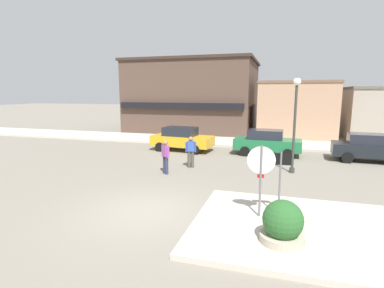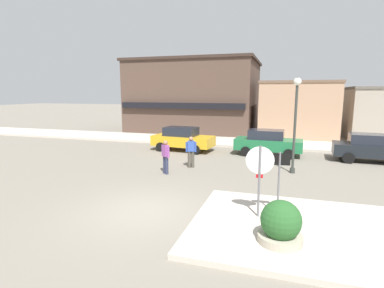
# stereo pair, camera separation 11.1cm
# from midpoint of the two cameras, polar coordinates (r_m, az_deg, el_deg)

# --- Properties ---
(ground_plane) EXTENTS (160.00, 160.00, 0.00)m
(ground_plane) POSITION_cam_midpoint_polar(r_m,az_deg,el_deg) (10.08, -8.85, -12.57)
(ground_plane) COLOR gray
(sidewalk_corner) EXTENTS (6.40, 4.80, 0.15)m
(sidewalk_corner) POSITION_cam_midpoint_polar(r_m,az_deg,el_deg) (9.15, 21.59, -15.06)
(sidewalk_corner) COLOR beige
(sidewalk_corner) RESTS_ON ground
(kerb_far) EXTENTS (80.00, 4.00, 0.15)m
(kerb_far) POSITION_cam_midpoint_polar(r_m,az_deg,el_deg) (23.24, 6.55, 0.45)
(kerb_far) COLOR beige
(kerb_far) RESTS_ON ground
(stop_sign) EXTENTS (0.82, 0.10, 2.30)m
(stop_sign) POSITION_cam_midpoint_polar(r_m,az_deg,el_deg) (9.03, 13.09, -5.23)
(stop_sign) COLOR slate
(stop_sign) RESTS_ON ground
(one_way_sign) EXTENTS (0.60, 0.08, 2.10)m
(one_way_sign) POSITION_cam_midpoint_polar(r_m,az_deg,el_deg) (9.28, 16.56, -6.16)
(one_way_sign) COLOR slate
(one_way_sign) RESTS_ON ground
(planter) EXTENTS (1.10, 1.10, 1.23)m
(planter) POSITION_cam_midpoint_polar(r_m,az_deg,el_deg) (7.96, 16.92, -14.80)
(planter) COLOR #ADA38E
(planter) RESTS_ON ground
(lamp_post) EXTENTS (0.36, 0.36, 4.54)m
(lamp_post) POSITION_cam_midpoint_polar(r_m,az_deg,el_deg) (14.81, 19.36, 5.91)
(lamp_post) COLOR #333833
(lamp_post) RESTS_ON ground
(parked_car_nearest) EXTENTS (4.16, 2.19, 1.56)m
(parked_car_nearest) POSITION_cam_midpoint_polar(r_m,az_deg,el_deg) (19.82, -1.65, 1.05)
(parked_car_nearest) COLOR gold
(parked_car_nearest) RESTS_ON ground
(parked_car_second) EXTENTS (4.07, 2.01, 1.56)m
(parked_car_second) POSITION_cam_midpoint_polar(r_m,az_deg,el_deg) (19.00, 14.38, 0.37)
(parked_car_second) COLOR #1E6B3D
(parked_car_second) RESTS_ON ground
(parked_car_third) EXTENTS (4.11, 2.09, 1.56)m
(parked_car_third) POSITION_cam_midpoint_polar(r_m,az_deg,el_deg) (19.33, 31.19, -0.59)
(parked_car_third) COLOR black
(parked_car_third) RESTS_ON ground
(pedestrian_crossing_near) EXTENTS (0.49, 0.40, 1.61)m
(pedestrian_crossing_near) POSITION_cam_midpoint_polar(r_m,az_deg,el_deg) (14.15, -4.83, -2.28)
(pedestrian_crossing_near) COLOR #2D334C
(pedestrian_crossing_near) RESTS_ON ground
(pedestrian_crossing_far) EXTENTS (0.55, 0.33, 1.61)m
(pedestrian_crossing_far) POSITION_cam_midpoint_polar(r_m,az_deg,el_deg) (15.30, 0.02, -1.33)
(pedestrian_crossing_far) COLOR #4C473D
(pedestrian_crossing_far) RESTS_ON ground
(building_corner_shop) EXTENTS (11.98, 9.99, 6.87)m
(building_corner_shop) POSITION_cam_midpoint_polar(r_m,az_deg,el_deg) (30.49, 0.95, 9.07)
(building_corner_shop) COLOR brown
(building_corner_shop) RESTS_ON ground
(building_storefront_left_near) EXTENTS (6.21, 6.05, 4.74)m
(building_storefront_left_near) POSITION_cam_midpoint_polar(r_m,az_deg,el_deg) (27.42, 19.51, 6.21)
(building_storefront_left_near) COLOR tan
(building_storefront_left_near) RESTS_ON ground
(building_storefront_left_mid) EXTENTS (5.66, 7.66, 4.28)m
(building_storefront_left_mid) POSITION_cam_midpoint_polar(r_m,az_deg,el_deg) (30.14, 32.30, 5.09)
(building_storefront_left_mid) COLOR #9E9384
(building_storefront_left_mid) RESTS_ON ground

